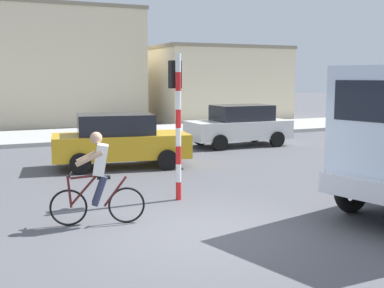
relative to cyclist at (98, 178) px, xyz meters
name	(u,v)px	position (x,y,z in m)	size (l,w,h in m)	color
ground_plane	(204,232)	(1.57, -1.21, -0.86)	(120.00, 120.00, 0.00)	#56565B
sidewalk_far	(59,136)	(1.57, 13.56, -0.78)	(80.00, 5.00, 0.16)	#ADADA8
cyclist	(98,178)	(0.00, 0.00, 0.00)	(1.69, 0.60, 1.72)	black
traffic_light_pole	(177,106)	(2.07, 1.19, 1.20)	(0.24, 0.43, 3.20)	red
car_red_near	(120,140)	(2.02, 5.56, -0.05)	(4.23, 2.37, 1.60)	gold
car_white_mid	(239,125)	(7.59, 8.11, -0.05)	(4.02, 1.91, 1.60)	white
building_mid_block	(67,66)	(3.30, 20.59, 2.42)	(8.07, 5.67, 6.56)	beige
building_corner_right	(216,83)	(12.24, 19.20, 1.41)	(8.04, 5.68, 4.53)	beige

